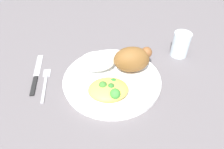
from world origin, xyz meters
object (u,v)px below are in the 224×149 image
water_glass (181,44)px  rice_pile (97,61)px  roasted_chicken (132,59)px  knife (36,76)px  mac_cheese_with_broccoli (109,89)px  fork (45,82)px  plate (112,79)px

water_glass → rice_pile: bearing=-166.9°
roasted_chicken → water_glass: 0.20m
rice_pile → water_glass: (0.28, 0.07, 0.00)m
roasted_chicken → knife: size_ratio=0.60×
rice_pile → roasted_chicken: bearing=-12.8°
rice_pile → mac_cheese_with_broccoli: (0.03, -0.12, -0.00)m
mac_cheese_with_broccoli → fork: (-0.18, 0.08, -0.03)m
plate → rice_pile: (-0.04, 0.05, 0.03)m
roasted_chicken → plate: bearing=-155.3°
roasted_chicken → fork: roasted_chicken is taller
plate → rice_pile: 0.07m
plate → knife: plate is taller
rice_pile → water_glass: 0.29m
rice_pile → mac_cheese_with_broccoli: bearing=-77.4°
fork → water_glass: bearing=13.7°
rice_pile → knife: rice_pile is taller
roasted_chicken → mac_cheese_with_broccoli: size_ratio=1.07×
plate → mac_cheese_with_broccoli: 0.07m
plate → roasted_chicken: bearing=24.7°
rice_pile → plate: bearing=-52.0°
roasted_chicken → fork: 0.27m
roasted_chicken → rice_pile: roasted_chicken is taller
mac_cheese_with_broccoli → knife: 0.24m
plate → mac_cheese_with_broccoli: mac_cheese_with_broccoli is taller
roasted_chicken → mac_cheese_with_broccoli: 0.12m
fork → water_glass: (0.44, 0.11, 0.04)m
mac_cheese_with_broccoli → water_glass: (0.26, 0.18, 0.01)m
plate → fork: plate is taller
rice_pile → water_glass: water_glass is taller
water_glass → mac_cheese_with_broccoli: bearing=-144.3°
fork → water_glass: water_glass is taller
roasted_chicken → water_glass: bearing=26.3°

